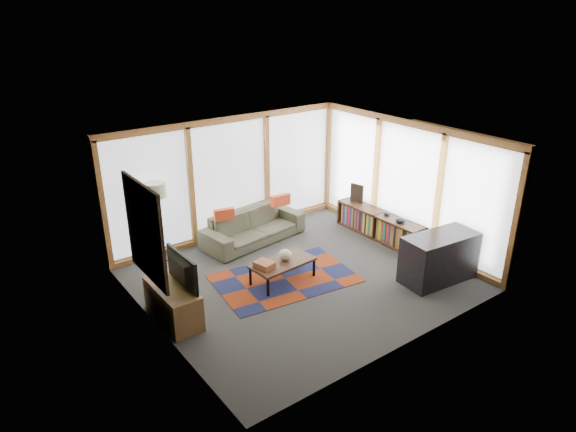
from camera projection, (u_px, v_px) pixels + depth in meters
ground at (301, 278)px, 9.46m from camera, size 5.50×5.50×0.00m
room_envelope at (304, 186)px, 9.56m from camera, size 5.52×5.02×2.62m
rug at (285, 278)px, 9.42m from camera, size 2.69×1.92×0.01m
sofa at (253, 227)px, 10.80m from camera, size 2.35×1.18×0.66m
pillow_left at (224, 214)px, 10.28m from camera, size 0.42×0.21×0.22m
pillow_right at (280, 200)px, 10.99m from camera, size 0.44×0.14×0.24m
floor_lamp at (159, 222)px, 9.84m from camera, size 0.40×0.40×1.60m
coffee_table at (283, 271)px, 9.28m from camera, size 1.21×0.67×0.39m
book_stack at (264, 265)px, 8.99m from camera, size 0.34×0.39×0.11m
vase at (285, 255)px, 9.24m from camera, size 0.24×0.24×0.20m
bookshelf at (379, 226)px, 10.98m from camera, size 0.41×2.26×0.57m
bowl_a at (401, 220)px, 10.39m from camera, size 0.25×0.25×0.11m
bowl_b at (387, 214)px, 10.75m from camera, size 0.15×0.15×0.07m
shelf_picture at (357, 193)px, 11.42m from camera, size 0.11×0.32×0.42m
tv_console at (173, 303)px, 8.10m from camera, size 0.50×1.19×0.59m
television at (176, 271)px, 7.90m from camera, size 0.14×0.95×0.55m
bar_counter at (439, 258)px, 9.24m from camera, size 1.45×0.78×0.88m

